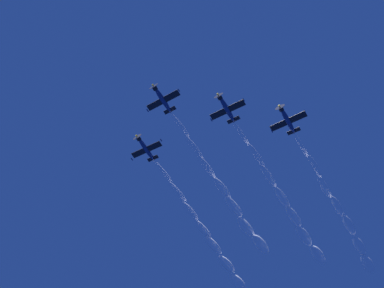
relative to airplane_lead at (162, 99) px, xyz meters
name	(u,v)px	position (x,y,z in m)	size (l,w,h in m)	color
airplane_lead	(162,99)	(0.00, 0.00, 0.00)	(7.66, 8.43, 2.80)	navy
airplane_left_wingman	(226,108)	(-4.45, 13.74, -1.80)	(7.63, 8.40, 3.09)	navy
airplane_right_wingman	(145,148)	(-11.49, -6.94, -0.18)	(7.66, 8.36, 3.03)	navy
airplane_slot_tail	(287,119)	(-9.68, 26.58, -2.57)	(7.63, 8.43, 3.05)	navy
smoke_trail_lead	(235,208)	(-30.30, 11.31, -4.69)	(43.20, 17.89, 8.27)	white
smoke_trail_left_wingman	(294,218)	(-34.68, 25.07, -6.65)	(43.38, 18.10, 8.54)	white
smoke_trail_right_wingman	(215,248)	(-41.78, 4.13, -4.87)	(43.71, 17.06, 8.60)	white
smoke_trail_slot_tail	(349,228)	(-39.92, 37.75, -7.29)	(43.39, 17.28, 8.29)	white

